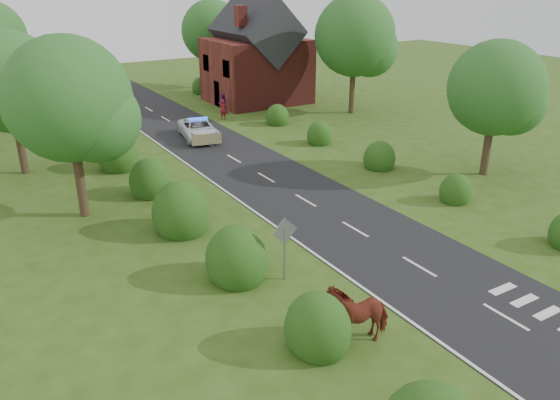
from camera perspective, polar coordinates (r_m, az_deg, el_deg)
ground at (r=22.26m, az=14.34°, el=-6.80°), size 120.00×120.00×0.00m
road at (r=33.40m, az=-4.05°, el=3.85°), size 6.00×70.00×0.02m
road_markings at (r=30.97m, az=-4.89°, el=2.35°), size 4.96×70.00×0.01m
hedgerow_left at (r=27.91m, az=-12.80°, el=1.15°), size 2.75×50.41×3.00m
hedgerow_right at (r=33.76m, az=8.98°, el=4.80°), size 2.10×45.78×2.10m
tree_left_a at (r=26.01m, az=-20.60°, el=9.32°), size 5.74×5.60×8.38m
tree_left_b at (r=33.65m, az=-25.98°, el=10.69°), size 5.74×5.60×8.07m
tree_right_a at (r=32.53m, az=22.02°, el=10.43°), size 5.33×5.20×7.56m
tree_right_b at (r=45.56m, az=8.23°, el=16.30°), size 6.56×6.40×9.40m
tree_right_c at (r=56.53m, az=-6.77°, el=16.91°), size 6.15×6.00×8.58m
road_sign at (r=20.01m, az=0.48°, el=-4.16°), size 1.06×0.08×2.53m
house at (r=49.85m, az=-2.47°, el=14.52°), size 8.00×7.40×9.17m
cow at (r=17.59m, az=8.06°, el=-11.78°), size 2.40×1.60×1.56m
police_van at (r=38.80m, az=-8.51°, el=7.32°), size 3.08×5.17×1.48m
pedestrian_red at (r=44.08m, az=-5.99°, el=9.39°), size 0.58×0.39×1.55m
pedestrian_purple at (r=46.02m, az=-5.99°, el=9.99°), size 0.94×0.82×1.62m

